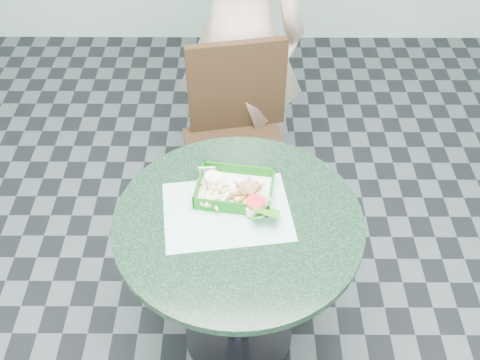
{
  "coord_description": "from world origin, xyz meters",
  "views": [
    {
      "loc": [
        0.01,
        -1.27,
        2.22
      ],
      "look_at": [
        0.01,
        0.1,
        0.86
      ],
      "focal_mm": 42.0,
      "sensor_mm": 36.0,
      "label": 1
    }
  ],
  "objects_px": {
    "diner_person": "(239,8)",
    "food_basket": "(235,195)",
    "cafe_table": "(238,253)",
    "dining_chair": "(237,130)",
    "sauce_ramekin": "(212,185)",
    "crab_sandwich": "(249,193)"
  },
  "relations": [
    {
      "from": "dining_chair",
      "to": "sauce_ramekin",
      "type": "bearing_deg",
      "value": -107.91
    },
    {
      "from": "cafe_table",
      "to": "food_basket",
      "type": "distance_m",
      "value": 0.22
    },
    {
      "from": "cafe_table",
      "to": "food_basket",
      "type": "height_order",
      "value": "food_basket"
    },
    {
      "from": "dining_chair",
      "to": "sauce_ramekin",
      "type": "xyz_separation_m",
      "value": [
        -0.08,
        -0.63,
        0.27
      ]
    },
    {
      "from": "cafe_table",
      "to": "crab_sandwich",
      "type": "height_order",
      "value": "crab_sandwich"
    },
    {
      "from": "diner_person",
      "to": "sauce_ramekin",
      "type": "xyz_separation_m",
      "value": [
        -0.09,
        -0.93,
        -0.2
      ]
    },
    {
      "from": "dining_chair",
      "to": "food_basket",
      "type": "height_order",
      "value": "dining_chair"
    },
    {
      "from": "diner_person",
      "to": "food_basket",
      "type": "bearing_deg",
      "value": 95.3
    },
    {
      "from": "food_basket",
      "to": "crab_sandwich",
      "type": "xyz_separation_m",
      "value": [
        0.05,
        -0.02,
        0.03
      ]
    },
    {
      "from": "food_basket",
      "to": "sauce_ramekin",
      "type": "bearing_deg",
      "value": 167.85
    },
    {
      "from": "dining_chair",
      "to": "diner_person",
      "type": "distance_m",
      "value": 0.55
    },
    {
      "from": "cafe_table",
      "to": "sauce_ramekin",
      "type": "distance_m",
      "value": 0.27
    },
    {
      "from": "food_basket",
      "to": "dining_chair",
      "type": "bearing_deg",
      "value": 89.97
    },
    {
      "from": "cafe_table",
      "to": "dining_chair",
      "type": "height_order",
      "value": "dining_chair"
    },
    {
      "from": "cafe_table",
      "to": "crab_sandwich",
      "type": "distance_m",
      "value": 0.24
    },
    {
      "from": "dining_chair",
      "to": "cafe_table",
      "type": "bearing_deg",
      "value": -99.51
    },
    {
      "from": "dining_chair",
      "to": "food_basket",
      "type": "xyz_separation_m",
      "value": [
        -0.0,
        -0.64,
        0.23
      ]
    },
    {
      "from": "crab_sandwich",
      "to": "sauce_ramekin",
      "type": "xyz_separation_m",
      "value": [
        -0.13,
        0.04,
        0.0
      ]
    },
    {
      "from": "diner_person",
      "to": "cafe_table",
      "type": "bearing_deg",
      "value": 96.07
    },
    {
      "from": "sauce_ramekin",
      "to": "crab_sandwich",
      "type": "bearing_deg",
      "value": -15.54
    },
    {
      "from": "diner_person",
      "to": "food_basket",
      "type": "distance_m",
      "value": 0.97
    },
    {
      "from": "food_basket",
      "to": "crab_sandwich",
      "type": "distance_m",
      "value": 0.06
    }
  ]
}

